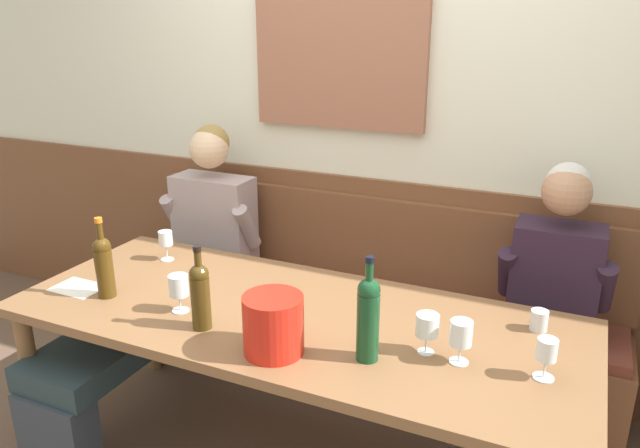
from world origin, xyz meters
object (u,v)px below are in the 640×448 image
Objects in this scene: dining_table at (292,330)px; wine_glass_by_bottle at (179,286)px; wine_glass_right_end at (166,240)px; person_right_seat at (171,273)px; wine_glass_center_rear at (461,334)px; water_tumbler_left at (539,320)px; wine_bottle_amber_mid at (104,264)px; ice_bucket at (273,324)px; wine_bottle_green_tall at (368,316)px; person_center_right_seat at (543,347)px; wine_glass_near_bucket at (547,352)px; wall_bench at (359,329)px; wine_bottle_clear_water at (200,294)px; wine_glass_mid_right at (427,327)px.

dining_table is 14.81× the size of wine_glass_by_bottle.
wine_glass_by_bottle is 1.06× the size of wine_glass_right_end.
person_right_seat is 0.70m from wine_glass_by_bottle.
water_tumbler_left is at bearing 57.32° from wine_glass_center_rear.
wine_bottle_amber_mid is (-0.75, -0.18, 0.21)m from dining_table.
wine_bottle_green_tall is at bearing 16.19° from ice_bucket.
person_center_right_seat is 9.02× the size of wine_glass_by_bottle.
ice_bucket is 1.50× the size of wine_glass_near_bucket.
wall_bench is at bearing 25.87° from person_right_seat.
wine_glass_center_rear is 1.47m from wine_glass_right_end.
ice_bucket reaches higher than wine_glass_near_bucket.
person_right_seat is 3.68× the size of wine_bottle_green_tall.
person_right_seat is at bearing 100.07° from wine_bottle_amber_mid.
wall_bench is 0.99m from person_right_seat.
ice_bucket reaches higher than wine_glass_right_end.
wall_bench reaches higher than ice_bucket.
dining_table is 0.83m from wine_glass_right_end.
wine_glass_right_end is 1.65m from water_tumbler_left.
wine_bottle_clear_water reaches higher than wine_glass_by_bottle.
wine_bottle_clear_water is 4.18× the size of water_tumbler_left.
wine_bottle_amber_mid is (-1.13, 0.01, -0.02)m from wine_bottle_green_tall.
ice_bucket reaches higher than wine_glass_by_bottle.
wine_bottle_green_tall is 1.23m from wine_glass_right_end.
wine_glass_near_bucket is at bearing -81.61° from water_tumbler_left.
wine_bottle_green_tall is 2.45× the size of wine_glass_by_bottle.
dining_table is 1.64× the size of person_center_right_seat.
wall_bench is 1.14× the size of dining_table.
ice_bucket is at bearing -13.22° from wine_glass_by_bottle.
wall_bench is at bearing 50.79° from wine_bottle_amber_mid.
wine_glass_mid_right is at bearing 35.52° from wine_bottle_green_tall.
person_center_right_seat is 1.31m from wine_bottle_clear_water.
wine_glass_mid_right is at bearing -56.07° from wall_bench.
wine_bottle_clear_water is at bearing -104.08° from wall_bench.
wine_glass_right_end is at bearing -179.31° from water_tumbler_left.
wine_glass_by_bottle is 0.95m from wine_glass_mid_right.
dining_table is 0.58m from wine_glass_mid_right.
person_right_seat is at bearing 124.18° from wine_glass_right_end.
ice_bucket is at bearing -6.65° from wine_bottle_amber_mid.
person_center_right_seat is at bearing 76.60° from water_tumbler_left.
wine_bottle_amber_mid is 1.69m from water_tumbler_left.
person_right_seat is 17.62× the size of water_tumbler_left.
person_right_seat reaches higher than wine_glass_near_bucket.
wine_glass_center_rear is 1.01× the size of wine_glass_by_bottle.
wine_bottle_green_tall is (0.30, 0.09, 0.06)m from ice_bucket.
person_center_right_seat is at bearing 0.45° from person_right_seat.
wine_glass_right_end is at bearing 93.43° from wine_bottle_amber_mid.
wine_glass_by_bottle is at bearing -157.70° from dining_table.
person_center_right_seat is 9.55× the size of wine_glass_right_end.
wine_glass_center_rear is (0.66, -0.82, 0.55)m from wall_bench.
wine_glass_by_bottle is (0.44, -0.50, 0.22)m from person_right_seat.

